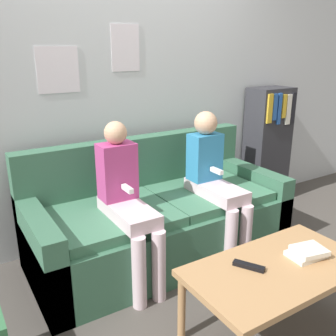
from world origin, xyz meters
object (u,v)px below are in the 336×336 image
(couch, at_px, (158,219))
(coffee_table, at_px, (277,274))
(tv_remote, at_px, (249,266))
(person_left, at_px, (127,199))
(person_right, at_px, (215,178))
(bookshelf, at_px, (267,146))

(couch, bearing_deg, coffee_table, -84.41)
(tv_remote, bearing_deg, coffee_table, -56.02)
(couch, relative_size, person_left, 1.76)
(couch, xyz_separation_m, tv_remote, (-0.04, -1.02, 0.16))
(coffee_table, xyz_separation_m, person_left, (-0.46, 0.89, 0.22))
(person_right, bearing_deg, bookshelf, 25.67)
(person_left, distance_m, person_right, 0.73)
(bookshelf, bearing_deg, couch, -167.52)
(person_left, bearing_deg, bookshelf, 16.20)
(person_right, distance_m, bookshelf, 1.22)
(coffee_table, distance_m, tv_remote, 0.17)
(coffee_table, bearing_deg, person_left, 117.66)
(bookshelf, bearing_deg, coffee_table, -134.02)
(coffee_table, bearing_deg, bookshelf, 45.98)
(coffee_table, relative_size, bookshelf, 0.85)
(coffee_table, xyz_separation_m, tv_remote, (-0.15, 0.07, 0.06))
(person_right, height_order, tv_remote, person_right)
(couch, height_order, bookshelf, bookshelf)
(bookshelf, bearing_deg, tv_remote, -138.37)
(tv_remote, relative_size, bookshelf, 0.14)
(coffee_table, height_order, tv_remote, tv_remote)
(couch, bearing_deg, person_right, -28.26)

